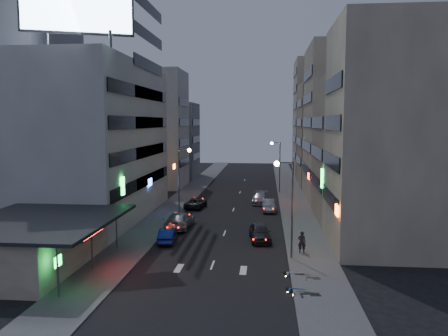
# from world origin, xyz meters

# --- Properties ---
(ground) EXTENTS (180.00, 180.00, 0.00)m
(ground) POSITION_xyz_m (0.00, 0.00, 0.00)
(ground) COLOR black
(ground) RESTS_ON ground
(sidewalk_left) EXTENTS (4.00, 120.00, 0.12)m
(sidewalk_left) POSITION_xyz_m (-8.00, 30.00, 0.06)
(sidewalk_left) COLOR #4C4C4F
(sidewalk_left) RESTS_ON ground
(sidewalk_right) EXTENTS (4.00, 120.00, 0.12)m
(sidewalk_right) POSITION_xyz_m (8.00, 30.00, 0.06)
(sidewalk_right) COLOR #4C4C4F
(sidewalk_right) RESTS_ON ground
(food_court) EXTENTS (11.00, 13.00, 3.88)m
(food_court) POSITION_xyz_m (-13.90, 2.00, 1.98)
(food_court) COLOR beige
(food_court) RESTS_ON ground
(white_building) EXTENTS (14.00, 24.00, 18.00)m
(white_building) POSITION_xyz_m (-17.00, 20.00, 9.00)
(white_building) COLOR silver
(white_building) RESTS_ON ground
(grey_tower) EXTENTS (10.00, 14.00, 34.00)m
(grey_tower) POSITION_xyz_m (-26.00, 23.00, 17.00)
(grey_tower) COLOR gray
(grey_tower) RESTS_ON ground
(shophouse_near) EXTENTS (10.00, 11.00, 20.00)m
(shophouse_near) POSITION_xyz_m (15.00, 10.50, 10.00)
(shophouse_near) COLOR beige
(shophouse_near) RESTS_ON ground
(shophouse_mid) EXTENTS (11.00, 12.00, 16.00)m
(shophouse_mid) POSITION_xyz_m (15.50, 22.00, 8.00)
(shophouse_mid) COLOR tan
(shophouse_mid) RESTS_ON ground
(shophouse_far) EXTENTS (10.00, 14.00, 22.00)m
(shophouse_far) POSITION_xyz_m (15.00, 35.00, 11.00)
(shophouse_far) COLOR beige
(shophouse_far) RESTS_ON ground
(far_left_a) EXTENTS (11.00, 10.00, 20.00)m
(far_left_a) POSITION_xyz_m (-15.50, 45.00, 10.00)
(far_left_a) COLOR silver
(far_left_a) RESTS_ON ground
(far_left_b) EXTENTS (12.00, 10.00, 15.00)m
(far_left_b) POSITION_xyz_m (-16.00, 58.00, 7.50)
(far_left_b) COLOR gray
(far_left_b) RESTS_ON ground
(far_right_a) EXTENTS (11.00, 12.00, 18.00)m
(far_right_a) POSITION_xyz_m (15.50, 50.00, 9.00)
(far_right_a) COLOR tan
(far_right_a) RESTS_ON ground
(far_right_b) EXTENTS (12.00, 12.00, 24.00)m
(far_right_b) POSITION_xyz_m (16.00, 64.00, 12.00)
(far_right_b) COLOR beige
(far_right_b) RESTS_ON ground
(billboard) EXTENTS (9.52, 3.75, 6.20)m
(billboard) POSITION_xyz_m (-12.99, 9.97, 21.66)
(billboard) COLOR #595B60
(billboard) RESTS_ON white_building
(street_lamp_right_near) EXTENTS (1.60, 0.44, 8.02)m
(street_lamp_right_near) POSITION_xyz_m (5.90, 6.00, 5.36)
(street_lamp_right_near) COLOR #595B60
(street_lamp_right_near) RESTS_ON sidewalk_right
(street_lamp_left) EXTENTS (1.60, 0.44, 8.02)m
(street_lamp_left) POSITION_xyz_m (-5.90, 22.00, 5.36)
(street_lamp_left) COLOR #595B60
(street_lamp_left) RESTS_ON sidewalk_left
(street_lamp_right_far) EXTENTS (1.60, 0.44, 8.02)m
(street_lamp_right_far) POSITION_xyz_m (5.90, 40.00, 5.36)
(street_lamp_right_far) COLOR #595B60
(street_lamp_right_far) RESTS_ON sidewalk_right
(parked_car_right_near) EXTENTS (2.39, 4.85, 1.59)m
(parked_car_right_near) POSITION_xyz_m (3.63, 11.60, 0.79)
(parked_car_right_near) COLOR #2C2B31
(parked_car_right_near) RESTS_ON ground
(parked_car_right_mid) EXTENTS (1.76, 4.52, 1.47)m
(parked_car_right_mid) POSITION_xyz_m (4.48, 25.42, 0.73)
(parked_car_right_mid) COLOR #9FA1A7
(parked_car_right_mid) RESTS_ON ground
(parked_car_left) EXTENTS (2.71, 4.97, 1.32)m
(parked_car_left) POSITION_xyz_m (-5.00, 26.69, 0.66)
(parked_car_left) COLOR #27262B
(parked_car_left) RESTS_ON ground
(parked_car_right_far) EXTENTS (2.31, 5.12, 1.46)m
(parked_car_right_far) POSITION_xyz_m (3.37, 30.75, 0.73)
(parked_car_right_far) COLOR gray
(parked_car_right_far) RESTS_ON ground
(road_car_blue) EXTENTS (1.75, 4.15, 1.33)m
(road_car_blue) POSITION_xyz_m (-5.00, 10.10, 0.67)
(road_car_blue) COLOR navy
(road_car_blue) RESTS_ON ground
(road_car_silver) EXTENTS (2.56, 5.96, 1.71)m
(road_car_silver) POSITION_xyz_m (-5.00, 15.68, 0.86)
(road_car_silver) COLOR #AFB2B8
(road_car_silver) RESTS_ON ground
(person) EXTENTS (0.71, 0.49, 1.88)m
(person) POSITION_xyz_m (7.25, 7.61, 1.06)
(person) COLOR black
(person) RESTS_ON sidewalk_right
(scooter_black_a) EXTENTS (0.83, 1.97, 1.17)m
(scooter_black_a) POSITION_xyz_m (7.70, -1.26, 0.71)
(scooter_black_a) COLOR black
(scooter_black_a) RESTS_ON sidewalk_right
(scooter_silver_a) EXTENTS (0.69, 1.90, 1.15)m
(scooter_silver_a) POSITION_xyz_m (7.35, -0.93, 0.69)
(scooter_silver_a) COLOR gray
(scooter_silver_a) RESTS_ON sidewalk_right
(scooter_blue) EXTENTS (0.74, 1.69, 1.00)m
(scooter_blue) POSITION_xyz_m (6.87, -0.62, 0.62)
(scooter_blue) COLOR navy
(scooter_blue) RESTS_ON sidewalk_right
(scooter_black_b) EXTENTS (0.70, 1.69, 1.01)m
(scooter_black_b) POSITION_xyz_m (8.07, 1.71, 0.62)
(scooter_black_b) COLOR black
(scooter_black_b) RESTS_ON sidewalk_right
(scooter_silver_b) EXTENTS (0.67, 1.89, 1.15)m
(scooter_silver_b) POSITION_xyz_m (7.01, 2.58, 0.69)
(scooter_silver_b) COLOR #B0B1B8
(scooter_silver_b) RESTS_ON sidewalk_right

